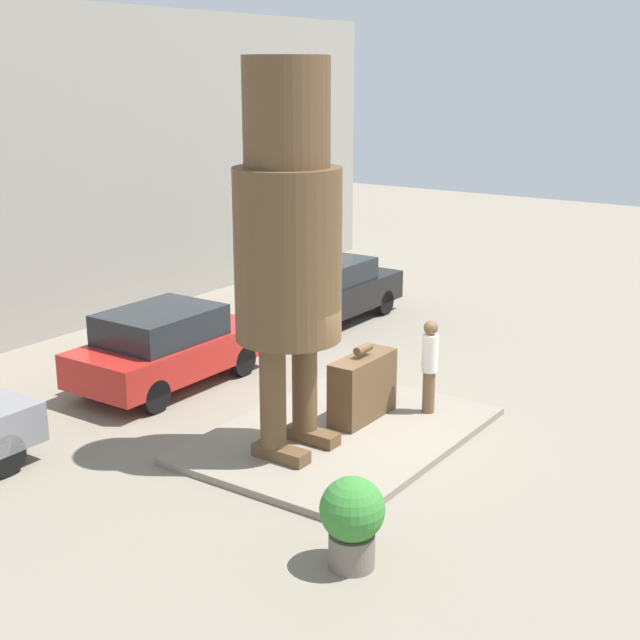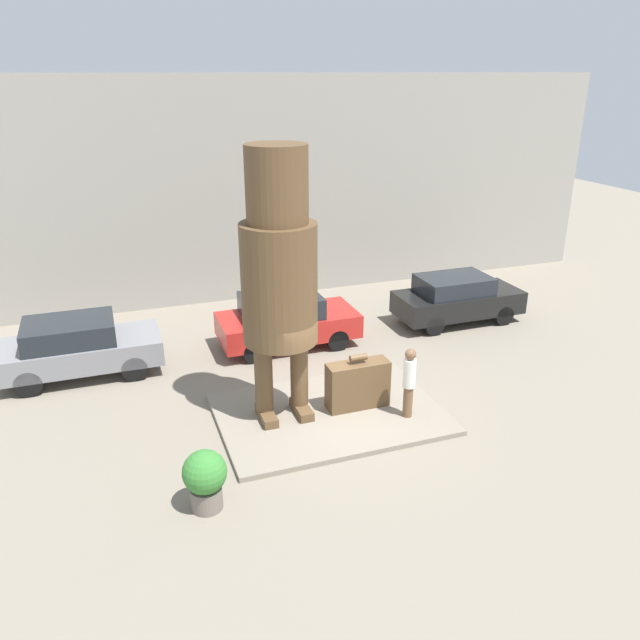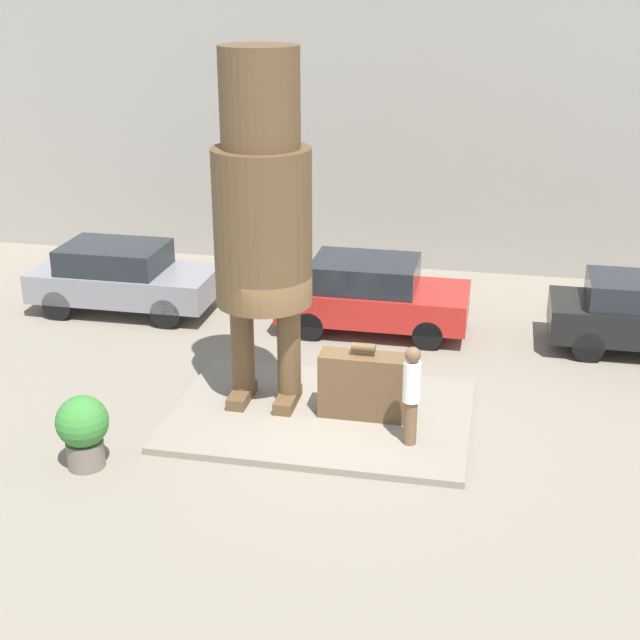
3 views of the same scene
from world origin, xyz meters
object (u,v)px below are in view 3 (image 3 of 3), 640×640
Objects in this scene: tourist at (411,392)px; parked_car_grey at (122,276)px; giant_suitcase at (363,385)px; parked_car_red at (371,294)px; statue_figure at (262,205)px; planter_pot at (83,429)px.

tourist is 8.78m from parked_car_grey.
parked_car_red reaches higher than giant_suitcase.
tourist is at bearing -21.99° from statue_figure.
parked_car_red is (5.76, -0.01, -0.01)m from parked_car_grey.
statue_figure reaches higher than tourist.
parked_car_grey is at bearing 145.78° from giant_suitcase.
giant_suitcase is 4.70m from planter_pot.
statue_figure is 3.60× the size of tourist.
statue_figure reaches higher than parked_car_red.
parked_car_red is at bearing 96.60° from giant_suitcase.
tourist reaches higher than giant_suitcase.
parked_car_grey is 1.02× the size of parked_car_red.
statue_figure is 5.09× the size of planter_pot.
statue_figure is at bearing 171.43° from giant_suitcase.
tourist is at bearing -74.48° from parked_car_red.
planter_pot is (2.20, -6.63, -0.16)m from parked_car_grey.
giant_suitcase is 4.27m from parked_car_red.
statue_figure reaches higher than planter_pot.
tourist is at bearing -35.30° from parked_car_grey.
giant_suitcase is at bearing -34.22° from parked_car_grey.
parked_car_red is at bearing -0.11° from parked_car_grey.
parked_car_red is 7.52m from planter_pot.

